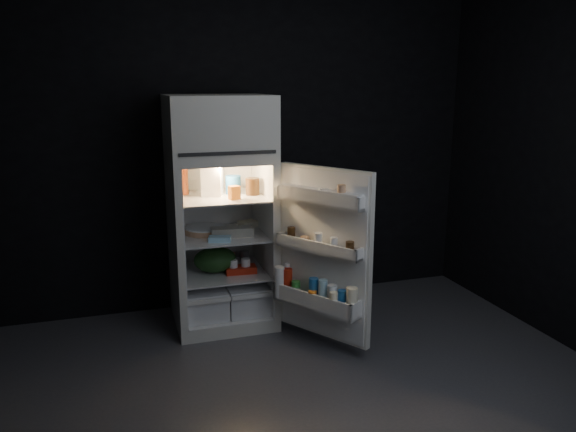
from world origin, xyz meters
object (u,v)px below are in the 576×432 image
object	(u,v)px
milk_jug	(212,180)
yogurt_tray	(241,269)
refrigerator	(220,204)
fridge_door	(322,257)
egg_carton	(232,232)

from	to	relation	value
milk_jug	yogurt_tray	world-z (taller)	milk_jug
refrigerator	milk_jug	size ratio (longest dim) A/B	7.42
fridge_door	yogurt_tray	world-z (taller)	fridge_door
fridge_door	refrigerator	bearing A→B (deg)	129.81
egg_carton	milk_jug	bearing A→B (deg)	140.12
egg_carton	yogurt_tray	bearing A→B (deg)	14.30
milk_jug	egg_carton	bearing A→B (deg)	-26.94
refrigerator	yogurt_tray	distance (m)	0.54
refrigerator	egg_carton	size ratio (longest dim) A/B	5.63
milk_jug	refrigerator	bearing A→B (deg)	26.79
yogurt_tray	fridge_door	bearing A→B (deg)	-47.17
fridge_door	egg_carton	size ratio (longest dim) A/B	3.86
refrigerator	egg_carton	world-z (taller)	refrigerator
refrigerator	yogurt_tray	xyz separation A→B (m)	(0.13, -0.13, -0.50)
milk_jug	yogurt_tray	bearing A→B (deg)	-13.50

